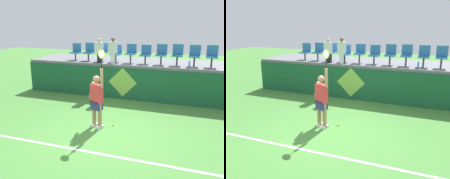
# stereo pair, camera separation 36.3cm
# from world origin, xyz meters

# --- Properties ---
(ground_plane) EXTENTS (40.00, 40.00, 0.00)m
(ground_plane) POSITION_xyz_m (0.00, 0.00, 0.00)
(ground_plane) COLOR #478438
(court_back_wall) EXTENTS (10.30, 0.20, 1.38)m
(court_back_wall) POSITION_xyz_m (0.00, 3.51, 0.69)
(court_back_wall) COLOR #195633
(court_back_wall) RESTS_ON ground_plane
(spectator_platform) EXTENTS (10.30, 2.49, 0.12)m
(spectator_platform) POSITION_xyz_m (0.00, 4.70, 1.44)
(spectator_platform) COLOR slate
(spectator_platform) RESTS_ON court_back_wall
(court_baseline_stripe) EXTENTS (9.27, 0.08, 0.01)m
(court_baseline_stripe) POSITION_xyz_m (0.00, -1.20, 0.00)
(court_baseline_stripe) COLOR white
(court_baseline_stripe) RESTS_ON ground_plane
(tennis_player) EXTENTS (0.70, 0.40, 2.52)m
(tennis_player) POSITION_xyz_m (-0.39, 0.33, 0.95)
(tennis_player) COLOR white
(tennis_player) RESTS_ON ground_plane
(tennis_ball) EXTENTS (0.07, 0.07, 0.07)m
(tennis_ball) POSITION_xyz_m (0.07, 0.58, 0.03)
(tennis_ball) COLOR #D1E533
(tennis_ball) RESTS_ON ground_plane
(water_bottle) EXTENTS (0.07, 0.07, 0.27)m
(water_bottle) POSITION_xyz_m (2.20, 3.70, 1.64)
(water_bottle) COLOR #338CE5
(water_bottle) RESTS_ON spectator_platform
(stadium_chair_0) EXTENTS (0.44, 0.42, 0.78)m
(stadium_chair_0) POSITION_xyz_m (-3.04, 4.16, 1.92)
(stadium_chair_0) COLOR #38383D
(stadium_chair_0) RESTS_ON spectator_platform
(stadium_chair_1) EXTENTS (0.44, 0.42, 0.82)m
(stadium_chair_1) POSITION_xyz_m (-2.36, 4.16, 1.95)
(stadium_chair_1) COLOR #38383D
(stadium_chair_1) RESTS_ON spectator_platform
(stadium_chair_2) EXTENTS (0.44, 0.42, 0.82)m
(stadium_chair_2) POSITION_xyz_m (-1.67, 4.15, 1.98)
(stadium_chair_2) COLOR #38383D
(stadium_chair_2) RESTS_ON spectator_platform
(stadium_chair_3) EXTENTS (0.44, 0.42, 0.78)m
(stadium_chair_3) POSITION_xyz_m (-1.00, 4.15, 1.93)
(stadium_chair_3) COLOR #38383D
(stadium_chair_3) RESTS_ON spectator_platform
(stadium_chair_4) EXTENTS (0.44, 0.42, 0.82)m
(stadium_chair_4) POSITION_xyz_m (-0.32, 4.15, 1.98)
(stadium_chair_4) COLOR #38383D
(stadium_chair_4) RESTS_ON spectator_platform
(stadium_chair_5) EXTENTS (0.44, 0.42, 0.81)m
(stadium_chair_5) POSITION_xyz_m (0.34, 4.16, 1.95)
(stadium_chair_5) COLOR #38383D
(stadium_chair_5) RESTS_ON spectator_platform
(stadium_chair_6) EXTENTS (0.44, 0.42, 0.86)m
(stadium_chair_6) POSITION_xyz_m (1.02, 4.16, 1.98)
(stadium_chair_6) COLOR #38383D
(stadium_chair_6) RESTS_ON spectator_platform
(stadium_chair_7) EXTENTS (0.44, 0.42, 0.87)m
(stadium_chair_7) POSITION_xyz_m (1.69, 4.16, 1.99)
(stadium_chair_7) COLOR #38383D
(stadium_chair_7) RESTS_ON spectator_platform
(stadium_chair_8) EXTENTS (0.44, 0.42, 0.86)m
(stadium_chair_8) POSITION_xyz_m (2.37, 4.16, 1.99)
(stadium_chair_8) COLOR #38383D
(stadium_chair_8) RESTS_ON spectator_platform
(stadium_chair_9) EXTENTS (0.44, 0.42, 0.87)m
(stadium_chair_9) POSITION_xyz_m (3.03, 4.16, 1.99)
(stadium_chair_9) COLOR #38383D
(stadium_chair_9) RESTS_ON spectator_platform
(spectator_0) EXTENTS (0.34, 0.20, 1.08)m
(spectator_0) POSITION_xyz_m (-1.67, 3.74, 2.06)
(spectator_0) COLOR black
(spectator_0) RESTS_ON spectator_platform
(spectator_1) EXTENTS (0.34, 0.20, 1.12)m
(spectator_1) POSITION_xyz_m (-1.00, 3.69, 2.09)
(spectator_1) COLOR white
(spectator_1) RESTS_ON spectator_platform
(wall_signage_mount) EXTENTS (1.27, 0.01, 1.40)m
(wall_signage_mount) POSITION_xyz_m (-0.47, 3.40, 0.00)
(wall_signage_mount) COLOR #195633
(wall_signage_mount) RESTS_ON ground_plane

